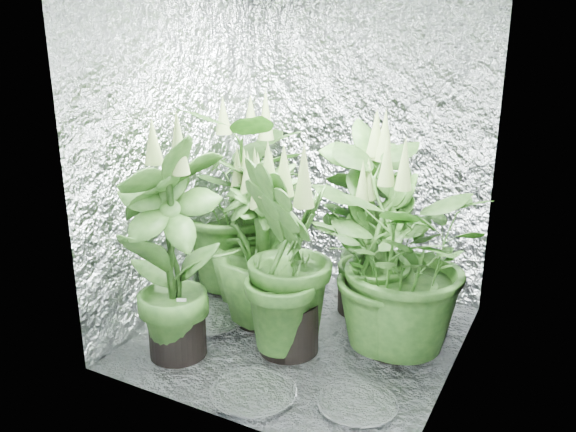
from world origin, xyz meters
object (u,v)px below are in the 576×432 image
Objects in this scene: plant_a at (241,198)px; plant_f at (172,250)px; plant_e at (396,257)px; plant_h at (260,248)px; plant_b at (368,223)px; plant_d at (250,234)px; plant_c at (378,255)px; plant_g at (289,260)px; circulation_fan at (432,295)px.

plant_a is 0.88m from plant_f.
plant_f reaches higher than plant_e.
plant_a is at bearing 134.94° from plant_h.
plant_d is at bearing -159.96° from plant_b.
plant_g reaches higher than plant_c.
plant_b is at bearing 20.04° from plant_d.
plant_c is at bearing 1.80° from plant_d.
plant_d is 0.80× the size of plant_f.
plant_c is 0.79m from plant_d.
circulation_fan is at bearing 27.85° from plant_h.
plant_f reaches higher than plant_h.
plant_b is (0.83, 0.06, -0.05)m from plant_a.
plant_a reaches higher than plant_f.
circulation_fan is at bearing 42.44° from plant_f.
plant_e is 2.85× the size of circulation_fan.
plant_c is 0.24m from plant_e.
plant_g is 0.94m from circulation_fan.
plant_g is (0.48, 0.31, -0.07)m from plant_f.
plant_g is 1.11× the size of plant_h.
plant_f is at bearing -91.80° from plant_d.
plant_b is at bearing 54.05° from plant_f.
circulation_fan is at bearing 6.71° from plant_b.
plant_b is 1.09× the size of plant_g.
plant_b reaches higher than circulation_fan.
plant_a is 1.30m from circulation_fan.
plant_a is at bearing -176.13° from plant_b.
plant_b is 0.55m from circulation_fan.
plant_d is at bearing 88.20° from plant_f.
plant_d reaches higher than plant_c.
plant_b is 1.24× the size of plant_c.
circulation_fan is (0.58, 0.66, -0.34)m from plant_g.
plant_d is 0.87× the size of plant_e.
plant_h is (0.35, -0.36, -0.16)m from plant_a.
plant_f is (-0.96, -0.54, 0.05)m from plant_e.
plant_c is 0.46m from circulation_fan.
plant_e is 1.02× the size of plant_g.
plant_a is at bearing 100.39° from plant_f.
plant_a reaches higher than plant_d.
plant_c is at bearing 17.97° from plant_h.
plant_d is at bearing 171.14° from plant_e.
plant_c is (0.14, -0.21, -0.10)m from plant_b.
circulation_fan is (0.25, 0.26, -0.28)m from plant_c.
plant_a is 0.83m from plant_b.
plant_f is 1.49m from circulation_fan.
plant_c is 0.79× the size of plant_f.
plant_g reaches higher than plant_e.
plant_g is at bearing -39.60° from plant_d.
plant_d reaches higher than circulation_fan.
plant_c is at bearing -115.57° from circulation_fan.
plant_g reaches higher than circulation_fan.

